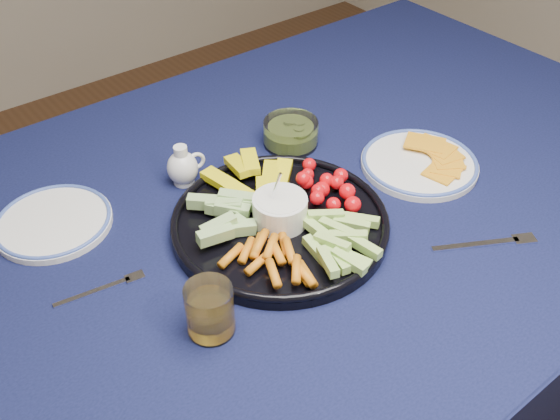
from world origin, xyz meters
TOP-DOWN VIEW (x-y plane):
  - dining_table at (0.00, 0.00)m, footprint 1.67×1.07m
  - crudite_platter at (-0.11, -0.06)m, footprint 0.38×0.38m
  - creamer_pitcher at (-0.17, 0.16)m, footprint 0.07×0.06m
  - pickle_bowl at (0.07, 0.13)m, footprint 0.11×0.11m
  - cheese_plate at (0.22, -0.08)m, footprint 0.23×0.23m
  - juice_tumbler at (-0.32, -0.17)m, footprint 0.07×0.07m
  - fork_left at (-0.40, -0.00)m, footprint 0.14×0.04m
  - fork_right at (0.16, -0.31)m, footprint 0.17×0.10m
  - side_plate_extra at (-0.41, 0.19)m, footprint 0.20×0.20m

SIDE VIEW (x-z plane):
  - dining_table at x=0.00m, z-range 0.29..1.03m
  - fork_left at x=-0.40m, z-range 0.75..0.75m
  - fork_right at x=0.16m, z-range 0.75..0.75m
  - side_plate_extra at x=-0.41m, z-range 0.75..0.76m
  - cheese_plate at x=0.22m, z-range 0.74..0.77m
  - crudite_platter at x=-0.11m, z-range 0.71..0.83m
  - pickle_bowl at x=0.07m, z-range 0.74..0.80m
  - creamer_pitcher at x=-0.17m, z-range 0.74..0.82m
  - juice_tumbler at x=-0.32m, z-range 0.74..0.82m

